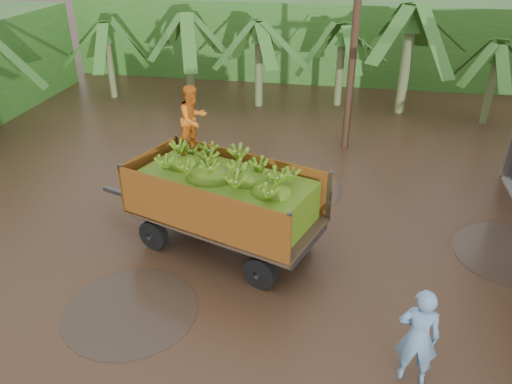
% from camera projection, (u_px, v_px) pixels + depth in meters
% --- Properties ---
extents(ground, '(100.00, 100.00, 0.00)m').
position_uv_depth(ground, '(319.00, 280.00, 10.69)').
color(ground, black).
rests_on(ground, ground).
extents(hedge_north, '(22.00, 3.00, 3.60)m').
position_uv_depth(hedge_north, '(305.00, 39.00, 23.98)').
color(hedge_north, '#2D661E').
rests_on(hedge_north, ground).
extents(banana_trailer, '(6.02, 3.38, 3.58)m').
position_uv_depth(banana_trailer, '(224.00, 197.00, 11.22)').
color(banana_trailer, '#A05C16').
rests_on(banana_trailer, ground).
extents(man_blue, '(0.72, 0.50, 1.86)m').
position_uv_depth(man_blue, '(418.00, 336.00, 7.96)').
color(man_blue, '#6893BD').
rests_on(man_blue, ground).
extents(utility_pole, '(1.20, 0.24, 7.50)m').
position_uv_depth(utility_pole, '(355.00, 32.00, 15.18)').
color(utility_pole, '#47301E').
rests_on(utility_pole, ground).
extents(banana_plants, '(24.82, 20.36, 4.25)m').
position_uv_depth(banana_plants, '(179.00, 91.00, 16.59)').
color(banana_plants, '#2D661E').
rests_on(banana_plants, ground).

